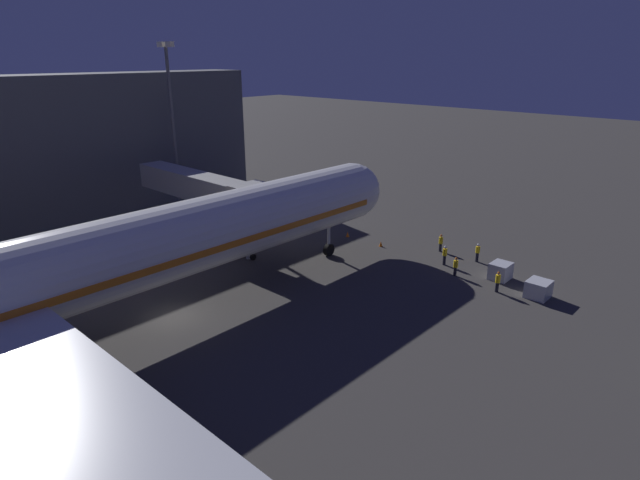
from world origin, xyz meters
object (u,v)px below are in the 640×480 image
(jet_bridge, at_px, (211,190))
(baggage_container_near_belt, at_px, (500,271))
(ground_crew_marshaller_fwd, at_px, (441,242))
(ground_crew_by_tug, at_px, (456,266))
(traffic_cone_nose_port, at_px, (381,244))
(baggage_container_far_row, at_px, (538,289))
(ground_crew_near_nose_gear, at_px, (498,281))
(traffic_cone_nose_starboard, at_px, (348,234))
(apron_floodlight_mast, at_px, (172,116))
(ground_crew_by_belt_loader, at_px, (478,252))
(ground_crew_under_port_wing, at_px, (445,254))

(jet_bridge, height_order, baggage_container_near_belt, jet_bridge)
(ground_crew_marshaller_fwd, height_order, ground_crew_by_tug, ground_crew_marshaller_fwd)
(traffic_cone_nose_port, bearing_deg, jet_bridge, 41.45)
(jet_bridge, bearing_deg, ground_crew_by_tug, -156.35)
(baggage_container_near_belt, relative_size, baggage_container_far_row, 0.98)
(baggage_container_far_row, distance_m, ground_crew_near_nose_gear, 3.16)
(traffic_cone_nose_starboard, bearing_deg, apron_floodlight_mast, 13.46)
(jet_bridge, relative_size, ground_crew_by_belt_loader, 10.77)
(apron_floodlight_mast, xyz_separation_m, ground_crew_near_nose_gear, (-41.17, -3.32, -10.40))
(baggage_container_near_belt, distance_m, ground_crew_by_belt_loader, 4.08)
(ground_crew_near_nose_gear, distance_m, ground_crew_marshaller_fwd, 9.75)
(ground_crew_under_port_wing, bearing_deg, baggage_container_near_belt, -175.13)
(ground_crew_under_port_wing, bearing_deg, ground_crew_marshaller_fwd, -53.77)
(jet_bridge, distance_m, traffic_cone_nose_starboard, 15.09)
(ground_crew_marshaller_fwd, distance_m, traffic_cone_nose_starboard, 10.02)
(baggage_container_near_belt, xyz_separation_m, baggage_container_far_row, (-3.84, 1.42, -0.03))
(baggage_container_far_row, height_order, traffic_cone_nose_port, baggage_container_far_row)
(apron_floodlight_mast, relative_size, ground_crew_by_belt_loader, 11.05)
(ground_crew_by_belt_loader, bearing_deg, apron_floodlight_mast, 12.79)
(baggage_container_far_row, height_order, ground_crew_near_nose_gear, ground_crew_near_nose_gear)
(baggage_container_near_belt, bearing_deg, traffic_cone_nose_starboard, 1.58)
(baggage_container_near_belt, xyz_separation_m, ground_crew_under_port_wing, (5.23, 0.45, 0.30))
(jet_bridge, xyz_separation_m, ground_crew_near_nose_gear, (-26.23, -9.01, -4.82))
(apron_floodlight_mast, distance_m, traffic_cone_nose_port, 30.36)
(ground_crew_near_nose_gear, xyz_separation_m, ground_crew_marshaller_fwd, (8.29, -5.13, -0.03))
(baggage_container_near_belt, distance_m, traffic_cone_nose_starboard, 16.90)
(traffic_cone_nose_starboard, bearing_deg, baggage_container_far_row, 177.37)
(baggage_container_near_belt, bearing_deg, ground_crew_marshaller_fwd, -18.17)
(apron_floodlight_mast, bearing_deg, ground_crew_by_belt_loader, -167.21)
(baggage_container_near_belt, xyz_separation_m, traffic_cone_nose_starboard, (16.89, 0.47, -0.45))
(baggage_container_far_row, bearing_deg, traffic_cone_nose_port, -3.33)
(traffic_cone_nose_starboard, bearing_deg, ground_crew_by_tug, 173.27)
(ground_crew_near_nose_gear, distance_m, ground_crew_under_port_wing, 6.62)
(apron_floodlight_mast, xyz_separation_m, ground_crew_by_tug, (-36.98, -3.96, -10.44))
(traffic_cone_nose_starboard, bearing_deg, jet_bridge, 53.42)
(ground_crew_under_port_wing, bearing_deg, ground_crew_by_belt_loader, -124.18)
(ground_crew_by_tug, bearing_deg, ground_crew_near_nose_gear, 171.24)
(ground_crew_under_port_wing, height_order, traffic_cone_nose_starboard, ground_crew_under_port_wing)
(jet_bridge, bearing_deg, baggage_container_far_row, -160.47)
(apron_floodlight_mast, relative_size, ground_crew_under_port_wing, 10.69)
(ground_crew_under_port_wing, bearing_deg, jet_bridge, 29.42)
(jet_bridge, relative_size, apron_floodlight_mast, 0.97)
(traffic_cone_nose_starboard, bearing_deg, ground_crew_by_belt_loader, -168.37)
(apron_floodlight_mast, height_order, baggage_container_near_belt, apron_floodlight_mast)
(jet_bridge, bearing_deg, baggage_container_near_belt, -155.07)
(traffic_cone_nose_starboard, bearing_deg, ground_crew_marshaller_fwd, -163.35)
(ground_crew_under_port_wing, xyz_separation_m, traffic_cone_nose_port, (7.26, 0.02, -0.75))
(ground_crew_by_belt_loader, relative_size, ground_crew_under_port_wing, 0.97)
(ground_crew_by_belt_loader, height_order, traffic_cone_nose_starboard, ground_crew_by_belt_loader)
(jet_bridge, bearing_deg, ground_crew_by_belt_loader, -147.31)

